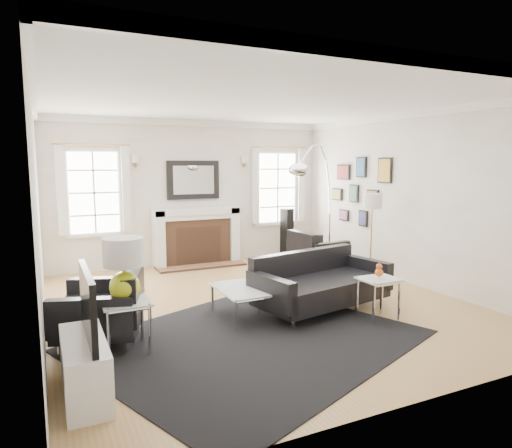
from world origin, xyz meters
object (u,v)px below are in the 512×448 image
fireplace (197,237)px  arc_floor_lamp (316,204)px  armchair_left (105,310)px  armchair_right (315,252)px  coffee_table (253,289)px  gourd_lamp (124,265)px  sofa (318,284)px

fireplace → arc_floor_lamp: bearing=-51.7°
armchair_left → armchair_right: size_ratio=1.23×
fireplace → armchair_right: bearing=-38.0°
coffee_table → arc_floor_lamp: arc_floor_lamp is taller
coffee_table → arc_floor_lamp: size_ratio=0.38×
armchair_right → armchair_left: bearing=-154.2°
gourd_lamp → armchair_right: bearing=30.9°
sofa → coffee_table: size_ratio=2.28×
gourd_lamp → arc_floor_lamp: size_ratio=0.28×
sofa → fireplace: bearing=101.0°
armchair_right → coffee_table: 2.82m
fireplace → armchair_left: bearing=-122.7°
armchair_left → arc_floor_lamp: (3.64, 1.41, 0.91)m
arc_floor_lamp → fireplace: bearing=128.3°
arc_floor_lamp → armchair_left: bearing=-158.8°
armchair_left → coffee_table: size_ratio=1.32×
arc_floor_lamp → coffee_table: bearing=-143.2°
sofa → coffee_table: 0.96m
fireplace → armchair_right: fireplace is taller
gourd_lamp → fireplace: bearing=61.8°
sofa → armchair_right: bearing=58.7°
armchair_left → coffee_table: 1.83m
coffee_table → arc_floor_lamp: (1.82, 1.36, 0.91)m
sofa → armchair_left: 2.78m
sofa → armchair_left: bearing=179.7°
gourd_lamp → sofa: bearing=7.5°
fireplace → coffee_table: fireplace is taller
fireplace → armchair_right: size_ratio=1.76×
sofa → armchair_left: size_ratio=1.73×
armchair_left → armchair_right: (3.95, 1.91, -0.03)m
armchair_right → gourd_lamp: gourd_lamp is taller
coffee_table → gourd_lamp: (-1.66, -0.41, 0.56)m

